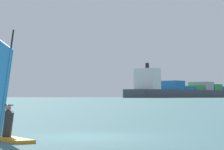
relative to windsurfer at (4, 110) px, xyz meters
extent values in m
plane|color=#386066|center=(2.56, 2.10, -1.08)|extent=(4000.00, 4000.00, 0.00)
cube|color=orange|center=(0.58, -0.53, -1.02)|extent=(2.36, 2.24, 0.12)
cylinder|color=black|center=(0.16, -0.14, 0.93)|extent=(1.08, 0.99, 3.80)
cylinder|color=black|center=(-0.03, 0.03, 0.18)|extent=(1.40, 1.28, 0.04)
cylinder|color=#2D2D33|center=(0.32, -0.29, -0.49)|extent=(0.65, 0.63, 0.98)
sphere|color=tan|center=(0.32, -0.29, 0.09)|extent=(0.22, 0.22, 0.22)
cube|color=#3F444C|center=(-63.82, 606.38, 3.57)|extent=(119.16, 192.62, 9.29)
cube|color=silver|center=(-99.39, 538.25, 19.74)|extent=(30.63, 25.06, 23.04)
cylinder|color=black|center=(-99.39, 538.25, 34.26)|extent=(4.00, 4.00, 6.00)
cube|color=#1E66AD|center=(-78.68, 577.91, 13.42)|extent=(31.70, 28.68, 10.40)
cube|color=#1E66AD|center=(-69.01, 596.44, 9.52)|extent=(31.70, 28.68, 2.60)
cube|color=#2D8C47|center=(-59.34, 614.96, 10.82)|extent=(31.70, 28.68, 5.20)
cube|color=#99999E|center=(-49.66, 633.49, 13.42)|extent=(31.70, 28.68, 10.40)
cube|color=#2D8C47|center=(-39.99, 652.02, 12.12)|extent=(31.70, 28.68, 7.80)
cube|color=#1E66AD|center=(-30.32, 670.54, 10.82)|extent=(31.70, 28.68, 5.20)
camera|label=1|loc=(8.57, -16.95, 0.48)|focal=82.57mm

